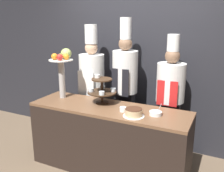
# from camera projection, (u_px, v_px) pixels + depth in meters

# --- Properties ---
(wall_back) EXTENTS (10.00, 0.06, 2.80)m
(wall_back) POSITION_uv_depth(u_px,v_px,m) (136.00, 55.00, 3.78)
(wall_back) COLOR #232328
(wall_back) RESTS_ON ground_plane
(buffet_counter) EXTENTS (2.02, 0.61, 0.86)m
(buffet_counter) POSITION_uv_depth(u_px,v_px,m) (109.00, 139.00, 3.21)
(buffet_counter) COLOR black
(buffet_counter) RESTS_ON ground_plane
(tiered_stand) EXTENTS (0.38, 0.38, 0.37)m
(tiered_stand) POSITION_uv_depth(u_px,v_px,m) (102.00, 89.00, 3.21)
(tiered_stand) COLOR #3D2819
(tiered_stand) RESTS_ON buffet_counter
(fruit_pedestal) EXTENTS (0.32, 0.32, 0.68)m
(fruit_pedestal) POSITION_uv_depth(u_px,v_px,m) (63.00, 64.00, 3.38)
(fruit_pedestal) COLOR #B2ADA8
(fruit_pedestal) RESTS_ON buffet_counter
(cake_round) EXTENTS (0.24, 0.24, 0.09)m
(cake_round) POSITION_uv_depth(u_px,v_px,m) (134.00, 113.00, 2.80)
(cake_round) COLOR white
(cake_round) RESTS_ON buffet_counter
(cup_white) EXTENTS (0.08, 0.08, 0.06)m
(cup_white) POSITION_uv_depth(u_px,v_px,m) (123.00, 109.00, 2.95)
(cup_white) COLOR white
(cup_white) RESTS_ON buffet_counter
(serving_bowl_near) EXTENTS (0.14, 0.14, 0.15)m
(serving_bowl_near) POSITION_uv_depth(u_px,v_px,m) (156.00, 113.00, 2.84)
(serving_bowl_near) COLOR white
(serving_bowl_near) RESTS_ON buffet_counter
(chef_left) EXTENTS (0.38, 0.38, 1.85)m
(chef_left) POSITION_uv_depth(u_px,v_px,m) (92.00, 82.00, 3.81)
(chef_left) COLOR #28282D
(chef_left) RESTS_ON ground_plane
(chef_center_left) EXTENTS (0.36, 0.36, 1.95)m
(chef_center_left) POSITION_uv_depth(u_px,v_px,m) (125.00, 83.00, 3.56)
(chef_center_left) COLOR #28282D
(chef_center_left) RESTS_ON ground_plane
(chef_center_right) EXTENTS (0.37, 0.37, 1.74)m
(chef_center_right) POSITION_uv_depth(u_px,v_px,m) (170.00, 95.00, 3.31)
(chef_center_right) COLOR black
(chef_center_right) RESTS_ON ground_plane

